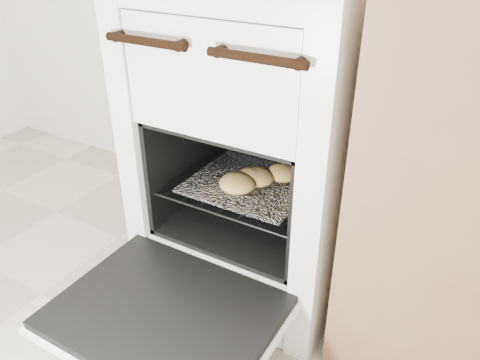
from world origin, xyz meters
name	(u,v)px	position (x,y,z in m)	size (l,w,h in m)	color
stove	(265,145)	(0.19, 1.17, 0.44)	(0.59, 0.66, 0.90)	silver
oven_door	(165,314)	(0.19, 0.67, 0.20)	(0.53, 0.41, 0.04)	black
oven_rack	(254,182)	(0.19, 1.11, 0.35)	(0.43, 0.41, 0.01)	black
foil_sheet	(250,183)	(0.19, 1.09, 0.35)	(0.33, 0.30, 0.01)	white
baked_rolls	(256,178)	(0.21, 1.08, 0.38)	(0.21, 0.25, 0.05)	tan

